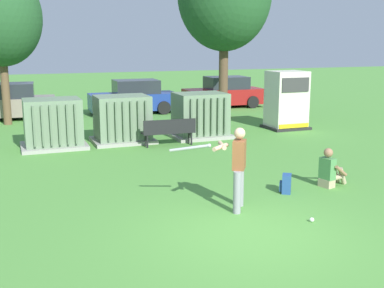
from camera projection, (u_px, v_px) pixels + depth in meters
name	position (u px, v px, depth m)	size (l,w,h in m)	color
ground_plane	(253.00, 235.00, 8.93)	(96.00, 96.00, 0.00)	#51933D
transformer_west	(53.00, 124.00, 16.12)	(2.10, 1.70, 1.62)	#9E9B93
transformer_mid_west	(122.00, 120.00, 17.03)	(2.10, 1.70, 1.62)	#9E9B93
transformer_mid_east	(200.00, 116.00, 17.91)	(2.10, 1.70, 1.62)	#9E9B93
generator_enclosure	(286.00, 100.00, 19.63)	(1.60, 1.40, 2.30)	#262626
park_bench	(169.00, 130.00, 16.41)	(1.82, 0.48, 0.92)	black
batter	(236.00, 164.00, 10.12)	(1.46, 1.12, 1.74)	gray
sports_ball	(312.00, 220.00, 9.57)	(0.09, 0.09, 0.09)	white
seated_spectator	(330.00, 171.00, 11.87)	(0.78, 0.63, 0.96)	tan
backpack	(286.00, 184.00, 11.39)	(0.37, 0.38, 0.44)	#264C8C
tree_left	(0.00, 18.00, 19.88)	(3.35, 3.35, 6.40)	brown
parked_car_leftmost	(8.00, 103.00, 22.01)	(4.32, 2.16, 1.62)	gray
parked_car_left_of_center	(134.00, 98.00, 23.88)	(4.24, 2.01, 1.62)	navy
parked_car_right_of_center	(224.00, 93.00, 26.11)	(4.25, 2.02, 1.62)	maroon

